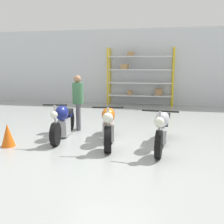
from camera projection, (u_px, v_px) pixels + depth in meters
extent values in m
plane|color=#9EA3A0|center=(109.00, 142.00, 6.21)|extent=(30.00, 30.00, 0.00)
cube|color=silver|center=(136.00, 67.00, 12.12)|extent=(30.00, 0.08, 3.60)
cylinder|color=gold|center=(108.00, 77.00, 11.83)|extent=(0.08, 0.08, 2.69)
cylinder|color=gold|center=(173.00, 77.00, 11.26)|extent=(0.08, 0.08, 2.69)
cylinder|color=gold|center=(110.00, 76.00, 12.36)|extent=(0.08, 0.08, 2.69)
cylinder|color=gold|center=(173.00, 77.00, 11.79)|extent=(0.08, 0.08, 2.69)
cube|color=silver|center=(140.00, 96.00, 11.98)|extent=(3.03, 0.55, 0.05)
cube|color=silver|center=(140.00, 83.00, 11.86)|extent=(3.03, 0.55, 0.05)
cube|color=silver|center=(140.00, 70.00, 11.75)|extent=(3.03, 0.55, 0.05)
cube|color=silver|center=(140.00, 57.00, 11.64)|extent=(3.03, 0.55, 0.05)
cube|color=tan|center=(131.00, 54.00, 11.74)|extent=(0.32, 0.23, 0.21)
cube|color=#A87F51|center=(159.00, 92.00, 11.83)|extent=(0.34, 0.27, 0.31)
cube|color=#A87F51|center=(125.00, 67.00, 11.76)|extent=(0.34, 0.34, 0.24)
cube|color=#A87F51|center=(130.00, 93.00, 12.04)|extent=(0.21, 0.31, 0.21)
cylinder|color=black|center=(56.00, 134.00, 5.93)|extent=(0.20, 0.57, 0.56)
cylinder|color=black|center=(70.00, 121.00, 7.38)|extent=(0.20, 0.57, 0.56)
cube|color=#ADADB2|center=(64.00, 127.00, 6.71)|extent=(0.30, 0.54, 0.43)
ellipsoid|color=navy|center=(62.00, 113.00, 6.47)|extent=(0.39, 0.53, 0.40)
cube|color=black|center=(67.00, 112.00, 6.96)|extent=(0.33, 0.48, 0.10)
cube|color=navy|center=(68.00, 114.00, 7.08)|extent=(0.27, 0.34, 0.12)
cylinder|color=#ADADB2|center=(55.00, 120.00, 5.89)|extent=(0.06, 0.06, 0.70)
sphere|color=silver|center=(54.00, 115.00, 5.79)|extent=(0.17, 0.17, 0.17)
cylinder|color=black|center=(55.00, 105.00, 5.85)|extent=(0.58, 0.11, 0.04)
cylinder|color=black|center=(108.00, 139.00, 5.48)|extent=(0.26, 0.61, 0.59)
cylinder|color=black|center=(109.00, 123.00, 6.96)|extent=(0.26, 0.61, 0.59)
cube|color=#ADADB2|center=(108.00, 131.00, 6.28)|extent=(0.37, 0.56, 0.43)
ellipsoid|color=orange|center=(108.00, 115.00, 6.03)|extent=(0.42, 0.58, 0.38)
cube|color=black|center=(109.00, 113.00, 6.56)|extent=(0.35, 0.53, 0.10)
cube|color=orange|center=(109.00, 116.00, 6.66)|extent=(0.29, 0.38, 0.12)
cylinder|color=#ADADB2|center=(108.00, 123.00, 5.43)|extent=(0.06, 0.06, 0.70)
sphere|color=silver|center=(108.00, 118.00, 5.34)|extent=(0.23, 0.23, 0.23)
cylinder|color=black|center=(108.00, 107.00, 5.40)|extent=(0.68, 0.17, 0.04)
cylinder|color=black|center=(159.00, 144.00, 5.12)|extent=(0.17, 0.60, 0.59)
cylinder|color=black|center=(165.00, 127.00, 6.57)|extent=(0.17, 0.60, 0.59)
cube|color=#ADADB2|center=(162.00, 135.00, 5.90)|extent=(0.25, 0.40, 0.32)
ellipsoid|color=#B7B7BF|center=(162.00, 119.00, 5.66)|extent=(0.36, 0.53, 0.36)
cube|color=black|center=(164.00, 116.00, 6.18)|extent=(0.30, 0.55, 0.10)
cube|color=#B7B7BF|center=(164.00, 119.00, 6.27)|extent=(0.25, 0.39, 0.12)
cylinder|color=#ADADB2|center=(159.00, 128.00, 5.08)|extent=(0.05, 0.05, 0.69)
sphere|color=silver|center=(159.00, 122.00, 4.99)|extent=(0.22, 0.22, 0.22)
cylinder|color=black|center=(160.00, 111.00, 5.04)|extent=(0.74, 0.11, 0.04)
cylinder|color=#595960|center=(79.00, 116.00, 7.47)|extent=(0.13, 0.13, 0.78)
cylinder|color=#595960|center=(78.00, 117.00, 7.30)|extent=(0.13, 0.13, 0.78)
cylinder|color=#3F724C|center=(78.00, 93.00, 7.25)|extent=(0.39, 0.39, 0.62)
sphere|color=#9E7051|center=(77.00, 79.00, 7.18)|extent=(0.21, 0.21, 0.21)
cone|color=orange|center=(8.00, 135.00, 5.88)|extent=(0.32, 0.32, 0.55)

